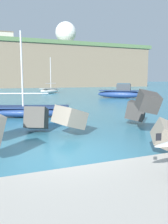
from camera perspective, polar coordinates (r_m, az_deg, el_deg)
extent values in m
plane|color=teal|center=(8.40, -4.72, -10.29)|extent=(400.00, 400.00, 0.00)
cube|color=#B2ADA3|center=(4.99, 10.07, -22.41)|extent=(48.00, 4.40, 0.24)
cube|color=gray|center=(10.66, -3.51, -1.31)|extent=(1.67, 1.56, 1.17)
cube|color=#3D3A38|center=(10.35, 15.45, 2.49)|extent=(1.12, 1.20, 1.09)
cube|color=#4C4944|center=(11.86, -11.55, -1.45)|extent=(1.44, 1.55, 1.26)
cube|color=#3D3A38|center=(13.95, 12.71, 0.40)|extent=(1.72, 1.74, 1.15)
cube|color=black|center=(5.26, 17.82, -5.85)|extent=(0.12, 0.04, 0.16)
ellipsoid|color=beige|center=(44.09, -8.40, 5.16)|extent=(4.55, 3.62, 0.96)
cube|color=#9C9991|center=(44.07, -8.42, 5.73)|extent=(4.18, 3.33, 0.10)
cylinder|color=silver|center=(44.29, -8.19, 9.48)|extent=(0.12, 0.12, 5.68)
cylinder|color=silver|center=(44.28, -8.14, 6.97)|extent=(2.28, 1.45, 0.08)
ellipsoid|color=navy|center=(33.28, 8.83, 4.33)|extent=(6.20, 5.29, 1.07)
cube|color=navy|center=(33.26, 8.84, 5.19)|extent=(5.71, 4.87, 0.10)
cube|color=#33383D|center=(33.19, 9.69, 6.01)|extent=(2.19, 2.03, 0.90)
cube|color=#334C5B|center=(33.18, 9.71, 6.89)|extent=(1.97, 1.83, 0.12)
ellipsoid|color=navy|center=(16.80, -13.16, 0.10)|extent=(6.17, 3.61, 0.75)
cube|color=navy|center=(16.76, -13.20, 1.24)|extent=(5.68, 3.32, 0.10)
cylinder|color=silver|center=(16.75, -15.00, 10.08)|extent=(0.12, 0.12, 5.12)
cylinder|color=silver|center=(16.77, -14.80, 4.41)|extent=(3.38, 1.25, 0.08)
cube|color=#756651|center=(91.49, -17.93, 10.21)|extent=(94.16, 39.54, 13.41)
cube|color=#4C6B42|center=(92.10, -18.13, 14.75)|extent=(96.04, 40.33, 1.20)
cylinder|color=silver|center=(99.99, -4.45, 15.68)|extent=(6.12, 6.12, 2.70)
sphere|color=white|center=(100.89, -4.48, 18.84)|extent=(8.53, 8.53, 8.53)
cube|color=#B2ADA3|center=(93.81, -18.60, 16.45)|extent=(5.11, 4.41, 4.77)
cube|color=#66564C|center=(94.23, -18.67, 17.97)|extent=(5.36, 4.63, 0.30)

